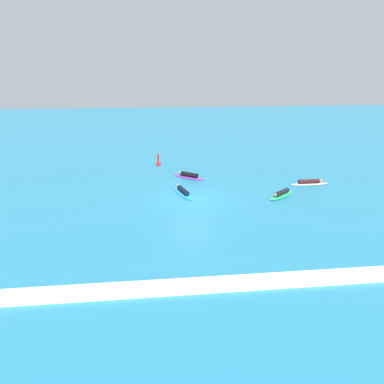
{
  "coord_description": "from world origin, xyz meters",
  "views": [
    {
      "loc": [
        -2.63,
        -22.36,
        7.75
      ],
      "look_at": [
        0.0,
        0.0,
        0.5
      ],
      "focal_mm": 35.86,
      "sensor_mm": 36.0,
      "label": 1
    }
  ],
  "objects_px": {
    "surfer_on_purple_board": "(189,176)",
    "surfer_on_blue_board": "(183,191)",
    "surfer_on_green_board": "(282,194)",
    "marker_buoy": "(158,163)",
    "surfer_on_white_board": "(310,183)"
  },
  "relations": [
    {
      "from": "surfer_on_white_board",
      "to": "surfer_on_green_board",
      "type": "relative_size",
      "value": 1.12
    },
    {
      "from": "surfer_on_green_board",
      "to": "marker_buoy",
      "type": "xyz_separation_m",
      "value": [
        -7.53,
        9.18,
        0.07
      ]
    },
    {
      "from": "surfer_on_green_board",
      "to": "marker_buoy",
      "type": "relative_size",
      "value": 2.25
    },
    {
      "from": "marker_buoy",
      "to": "surfer_on_purple_board",
      "type": "bearing_deg",
      "value": -62.89
    },
    {
      "from": "surfer_on_blue_board",
      "to": "surfer_on_white_board",
      "type": "relative_size",
      "value": 1.14
    },
    {
      "from": "surfer_on_purple_board",
      "to": "surfer_on_blue_board",
      "type": "distance_m",
      "value": 3.83
    },
    {
      "from": "marker_buoy",
      "to": "surfer_on_green_board",
      "type": "bearing_deg",
      "value": -50.62
    },
    {
      "from": "surfer_on_green_board",
      "to": "marker_buoy",
      "type": "bearing_deg",
      "value": -91.73
    },
    {
      "from": "surfer_on_green_board",
      "to": "surfer_on_purple_board",
      "type": "bearing_deg",
      "value": -84.03
    },
    {
      "from": "surfer_on_white_board",
      "to": "surfer_on_blue_board",
      "type": "bearing_deg",
      "value": -175.27
    },
    {
      "from": "surfer_on_blue_board",
      "to": "marker_buoy",
      "type": "distance_m",
      "value": 8.0
    },
    {
      "from": "surfer_on_blue_board",
      "to": "surfer_on_white_board",
      "type": "xyz_separation_m",
      "value": [
        9.06,
        1.0,
        0.0
      ]
    },
    {
      "from": "surfer_on_purple_board",
      "to": "surfer_on_white_board",
      "type": "relative_size",
      "value": 0.91
    },
    {
      "from": "surfer_on_green_board",
      "to": "surfer_on_blue_board",
      "type": "bearing_deg",
      "value": -52.81
    },
    {
      "from": "surfer_on_purple_board",
      "to": "surfer_on_green_board",
      "type": "xyz_separation_m",
      "value": [
        5.41,
        -5.03,
        -0.02
      ]
    }
  ]
}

